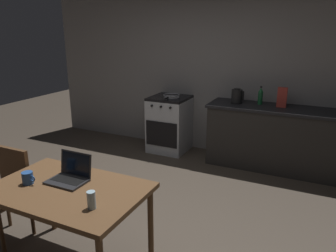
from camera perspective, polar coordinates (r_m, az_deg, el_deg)
ground_plane at (r=3.69m, az=-6.85°, el=-16.04°), size 12.00×12.00×0.00m
back_wall at (r=5.30m, az=10.11°, el=9.36°), size 6.40×0.10×2.66m
kitchen_counter at (r=4.98m, az=19.32°, el=-2.13°), size 2.16×0.64×0.91m
stove_oven at (r=5.44m, az=0.26°, el=0.37°), size 0.60×0.62×0.91m
dining_table at (r=2.84m, az=-16.97°, el=-11.59°), size 1.26×0.82×0.75m
chair at (r=3.55m, az=-26.11°, el=-9.72°), size 0.40×0.40×0.89m
laptop at (r=2.90m, az=-16.68°, el=-8.25°), size 0.32×0.26×0.23m
electric_kettle at (r=4.95m, az=11.86°, el=5.08°), size 0.19×0.17×0.22m
frying_pan at (r=5.28m, az=0.60°, el=5.26°), size 0.27×0.44×0.05m
coffee_mug at (r=2.97m, az=-23.17°, el=-8.29°), size 0.13×0.09×0.10m
drinking_glass at (r=2.44m, az=-13.16°, el=-12.41°), size 0.06×0.06×0.13m
cereal_box at (r=4.86m, az=19.19°, el=4.72°), size 0.13×0.05×0.28m
bottle_b at (r=4.96m, az=15.76°, el=5.06°), size 0.07×0.07×0.26m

